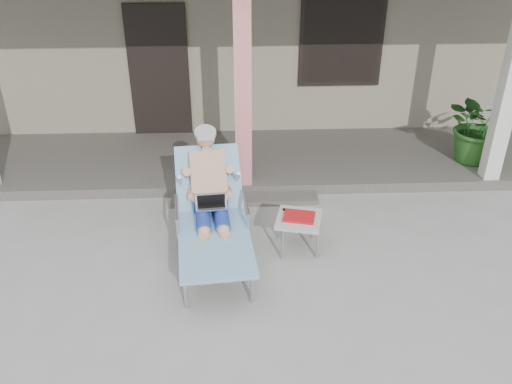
{
  "coord_description": "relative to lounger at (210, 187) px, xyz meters",
  "views": [
    {
      "loc": [
        -0.12,
        -4.56,
        3.75
      ],
      "look_at": [
        0.1,
        0.6,
        0.85
      ],
      "focal_mm": 38.0,
      "sensor_mm": 36.0,
      "label": 1
    }
  ],
  "objects": [
    {
      "name": "potted_palm",
      "position": [
        3.9,
        1.94,
        -0.11
      ],
      "size": [
        1.2,
        1.1,
        1.14
      ],
      "primitive_type": "imported",
      "rotation": [
        0.0,
        0.0,
        0.23
      ],
      "color": "#26591E",
      "rests_on": "porch_deck"
    },
    {
      "name": "ground",
      "position": [
        0.4,
        -0.77,
        -0.83
      ],
      "size": [
        60.0,
        60.0,
        0.0
      ],
      "primitive_type": "plane",
      "color": "#9E9E99",
      "rests_on": "ground"
    },
    {
      "name": "porch_step",
      "position": [
        0.4,
        1.08,
        -0.79
      ],
      "size": [
        2.0,
        0.3,
        0.07
      ],
      "primitive_type": "cube",
      "color": "#605B56",
      "rests_on": "ground"
    },
    {
      "name": "lounger",
      "position": [
        0.0,
        0.0,
        0.0
      ],
      "size": [
        0.96,
        2.12,
        1.35
      ],
      "rotation": [
        0.0,
        0.0,
        0.09
      ],
      "color": "#B7B7BC",
      "rests_on": "ground"
    },
    {
      "name": "side_table",
      "position": [
        1.01,
        -0.04,
        -0.44
      ],
      "size": [
        0.61,
        0.61,
        0.46
      ],
      "rotation": [
        0.0,
        0.0,
        -0.24
      ],
      "color": "#BBBBB6",
      "rests_on": "ground"
    },
    {
      "name": "house",
      "position": [
        0.4,
        5.73,
        0.84
      ],
      "size": [
        10.4,
        5.4,
        3.3
      ],
      "color": "gray",
      "rests_on": "ground"
    },
    {
      "name": "porch_deck",
      "position": [
        0.4,
        2.23,
        -0.75
      ],
      "size": [
        10.0,
        2.0,
        0.15
      ],
      "primitive_type": "cube",
      "color": "#605B56",
      "rests_on": "ground"
    }
  ]
}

